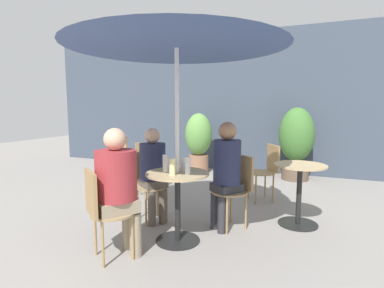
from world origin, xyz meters
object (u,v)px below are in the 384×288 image
object	(u,v)px
cafe_table_near	(178,195)
beer_glass_2	(188,165)
bistro_chair_5	(267,167)
beer_glass_3	(183,164)
seated_person_0	(226,166)
bistro_chair_2	(103,206)
potted_plant_1	(296,141)
seated_person_2	(118,182)
bistro_chair_1	(149,179)
bistro_chair_3	(149,163)
bistro_chair_0	(236,184)
bistro_chair_4	(123,152)
potted_plant_0	(199,140)
umbrella	(177,33)
seated_person_1	(153,167)
beer_glass_0	(166,163)
cafe_table_far	(299,186)
beer_glass_1	(172,167)

from	to	relation	value
cafe_table_near	beer_glass_2	distance (m)	0.34
bistro_chair_5	beer_glass_3	world-z (taller)	beer_glass_3
seated_person_0	bistro_chair_2	bearing A→B (deg)	-90.00
potted_plant_1	beer_glass_3	bearing A→B (deg)	-107.13
bistro_chair_2	seated_person_2	world-z (taller)	seated_person_2
cafe_table_near	bistro_chair_1	world-z (taller)	bistro_chair_1
bistro_chair_5	seated_person_2	bearing A→B (deg)	-57.98
bistro_chair_3	bistro_chair_2	bearing A→B (deg)	-122.77
bistro_chair_2	potted_plant_1	bearing A→B (deg)	-72.99
bistro_chair_0	beer_glass_2	bearing A→B (deg)	-81.31
bistro_chair_4	potted_plant_0	xyz separation A→B (m)	(1.28, 0.89, 0.20)
cafe_table_near	bistro_chair_4	bearing A→B (deg)	134.40
bistro_chair_0	seated_person_0	xyz separation A→B (m)	(-0.09, -0.11, 0.23)
bistro_chair_1	beer_glass_3	bearing A→B (deg)	-81.67
bistro_chair_0	umbrella	world-z (taller)	umbrella
bistro_chair_3	seated_person_1	world-z (taller)	seated_person_1
bistro_chair_2	potted_plant_0	distance (m)	3.83
bistro_chair_2	beer_glass_0	world-z (taller)	beer_glass_0
bistro_chair_0	beer_glass_0	xyz separation A→B (m)	(-0.59, -0.62, 0.31)
bistro_chair_5	umbrella	world-z (taller)	umbrella
cafe_table_far	seated_person_0	world-z (taller)	seated_person_0
bistro_chair_2	bistro_chair_3	world-z (taller)	same
beer_glass_2	bistro_chair_2	bearing A→B (deg)	-134.88
beer_glass_0	seated_person_1	bearing A→B (deg)	133.67
bistro_chair_1	bistro_chair_2	world-z (taller)	same
cafe_table_far	seated_person_1	distance (m)	1.75
cafe_table_near	bistro_chair_0	distance (m)	0.76
cafe_table_near	beer_glass_0	xyz separation A→B (m)	(-0.12, -0.01, 0.33)
bistro_chair_5	beer_glass_1	xyz separation A→B (m)	(-0.66, -1.88, 0.30)
bistro_chair_0	bistro_chair_5	world-z (taller)	same
potted_plant_0	potted_plant_1	world-z (taller)	potted_plant_1
potted_plant_1	bistro_chair_0	bearing A→B (deg)	-101.04
beer_glass_1	bistro_chair_0	bearing A→B (deg)	57.63
seated_person_0	potted_plant_1	distance (m)	2.88
cafe_table_far	bistro_chair_1	distance (m)	1.82
bistro_chair_3	beer_glass_1	distance (m)	1.89
beer_glass_1	umbrella	world-z (taller)	umbrella
beer_glass_1	potted_plant_0	bearing A→B (deg)	106.29
bistro_chair_3	beer_glass_3	distance (m)	1.71
cafe_table_far	seated_person_0	distance (m)	0.93
bistro_chair_0	bistro_chair_2	bearing A→B (deg)	-90.00
bistro_chair_5	seated_person_2	size ratio (longest dim) A/B	0.69
umbrella	beer_glass_0	bearing A→B (deg)	-174.32
bistro_chair_0	beer_glass_2	size ratio (longest dim) A/B	4.75
seated_person_1	beer_glass_3	size ratio (longest dim) A/B	7.92
bistro_chair_2	seated_person_0	size ratio (longest dim) A/B	0.68
bistro_chair_3	beer_glass_2	size ratio (longest dim) A/B	4.75
cafe_table_far	bistro_chair_1	size ratio (longest dim) A/B	0.87
bistro_chair_3	potted_plant_1	size ratio (longest dim) A/B	0.60
beer_glass_0	seated_person_0	bearing A→B (deg)	45.39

